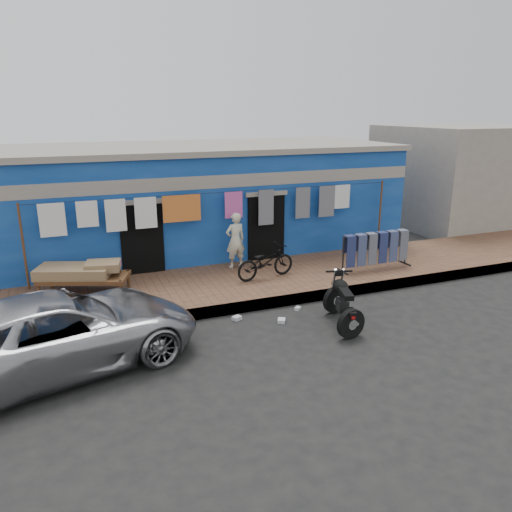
% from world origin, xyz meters
% --- Properties ---
extents(ground, '(80.00, 80.00, 0.00)m').
position_xyz_m(ground, '(0.00, 0.00, 0.00)').
color(ground, black).
rests_on(ground, ground).
extents(sidewalk, '(28.00, 3.00, 0.25)m').
position_xyz_m(sidewalk, '(0.00, 3.00, 0.12)').
color(sidewalk, brown).
rests_on(sidewalk, ground).
extents(curb, '(28.00, 0.10, 0.25)m').
position_xyz_m(curb, '(0.00, 1.55, 0.12)').
color(curb, gray).
rests_on(curb, ground).
extents(building, '(12.20, 5.20, 3.36)m').
position_xyz_m(building, '(-0.00, 6.99, 1.69)').
color(building, navy).
rests_on(building, ground).
extents(neighbor_right, '(6.00, 5.00, 3.80)m').
position_xyz_m(neighbor_right, '(11.00, 7.00, 1.90)').
color(neighbor_right, '#9E9384').
rests_on(neighbor_right, ground).
extents(clothesline, '(10.06, 0.06, 2.10)m').
position_xyz_m(clothesline, '(-0.36, 4.25, 1.82)').
color(clothesline, brown).
rests_on(clothesline, sidewalk).
extents(car, '(5.39, 3.45, 1.40)m').
position_xyz_m(car, '(-4.34, 0.38, 0.70)').
color(car, '#ADADB1').
rests_on(car, ground).
extents(seated_person, '(0.59, 0.43, 1.52)m').
position_xyz_m(seated_person, '(0.21, 4.02, 1.01)').
color(seated_person, beige).
rests_on(seated_person, sidewalk).
extents(bicycle, '(1.70, 0.84, 1.05)m').
position_xyz_m(bicycle, '(0.62, 2.90, 0.78)').
color(bicycle, black).
rests_on(bicycle, sidewalk).
extents(motorcycle, '(1.51, 1.97, 1.07)m').
position_xyz_m(motorcycle, '(1.23, 0.13, 0.53)').
color(motorcycle, black).
rests_on(motorcycle, ground).
extents(charpoy, '(2.77, 2.39, 0.71)m').
position_xyz_m(charpoy, '(-3.75, 3.48, 0.61)').
color(charpoy, brown).
rests_on(charpoy, sidewalk).
extents(jeans_rack, '(2.14, 0.46, 1.02)m').
position_xyz_m(jeans_rack, '(3.71, 2.57, 0.76)').
color(jeans_rack, black).
rests_on(jeans_rack, sidewalk).
extents(litter_a, '(0.23, 0.21, 0.08)m').
position_xyz_m(litter_a, '(-0.77, 1.20, 0.04)').
color(litter_a, silver).
rests_on(litter_a, ground).
extents(litter_b, '(0.18, 0.18, 0.07)m').
position_xyz_m(litter_b, '(0.71, 1.20, 0.04)').
color(litter_b, silver).
rests_on(litter_b, ground).
extents(litter_c, '(0.23, 0.24, 0.08)m').
position_xyz_m(litter_c, '(0.08, 0.72, 0.04)').
color(litter_c, silver).
rests_on(litter_c, ground).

